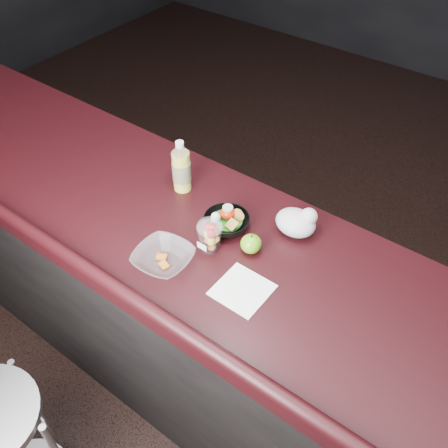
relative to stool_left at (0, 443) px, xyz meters
The scene contains 11 objects.
ground 0.81m from the stool_left, 57.71° to the left, with size 8.00×8.00×0.00m, color black.
room_shell 1.44m from the stool_left, 57.71° to the left, with size 8.00×8.00×8.00m.
counter 0.88m from the stool_left, 68.17° to the left, with size 4.06×0.71×1.02m.
stool_left is the anchor object (origin of this frame).
lemonade_bottle 1.12m from the stool_left, 88.36° to the left, with size 0.07×0.07×0.21m.
fruit_cup 1.00m from the stool_left, 68.82° to the left, with size 0.09×0.09×0.12m.
green_apple 1.08m from the stool_left, 63.87° to the left, with size 0.07×0.07×0.07m.
plastic_bag 1.25m from the stool_left, 64.22° to the left, with size 0.14×0.12×0.10m.
snack_bowl 1.07m from the stool_left, 72.08° to the left, with size 0.20×0.20×0.09m.
takeout_bowl 0.85m from the stool_left, 70.72° to the left, with size 0.20×0.20×0.05m.
paper_napkin 0.99m from the stool_left, 54.82° to the left, with size 0.16×0.16×0.00m, color white.
Camera 1 is at (0.70, -0.63, 2.23)m, focal length 40.00 mm.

